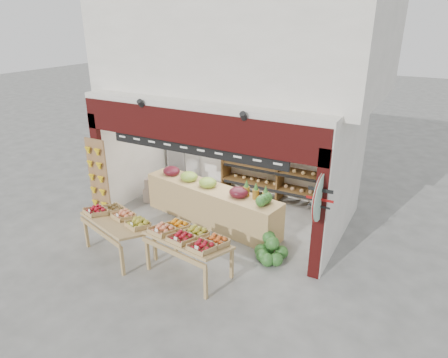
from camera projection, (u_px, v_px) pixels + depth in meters
ground at (218, 222)px, 9.93m from camera, size 60.00×60.00×0.00m
shop_structure at (250, 52)px, 9.75m from camera, size 6.36×5.12×5.40m
banana_board at (97, 176)px, 9.76m from camera, size 0.60×0.15×1.80m
gift_sign at (320, 197)px, 7.11m from camera, size 0.04×0.93×0.92m
back_shelving at (281, 156)px, 10.62m from camera, size 3.39×0.56×2.06m
refrigerator at (183, 153)px, 12.04m from camera, size 0.73×0.73×1.80m
cardboard_stack at (162, 193)px, 10.92m from camera, size 1.05×0.86×0.68m
mid_counter at (211, 203)px, 9.74m from camera, size 3.78×1.36×1.15m
display_table_left at (117, 219)px, 8.43m from camera, size 1.77×1.30×1.01m
display_table_right at (188, 238)px, 7.63m from camera, size 1.73×1.13×1.03m
watermelon_pile at (270, 251)px, 8.32m from camera, size 0.69×0.71×0.54m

